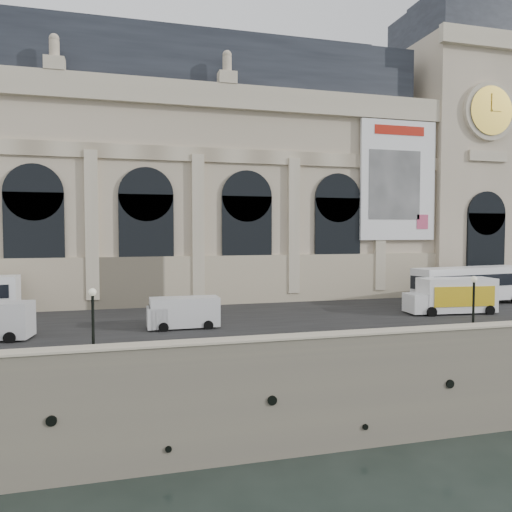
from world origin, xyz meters
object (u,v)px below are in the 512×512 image
Objects in this scene: bus_right at (470,284)px; van_c at (180,313)px; box_truck at (452,296)px; lamp_left at (93,326)px; lamp_right at (473,308)px.

bus_right reaches higher than van_c.
van_c is at bearing -170.72° from bus_right.
box_truck reaches higher than van_c.
van_c is 10.65m from lamp_left.
lamp_left is (-30.29, -9.41, 0.50)m from box_truck.
lamp_right is at bearing 0.24° from lamp_left.
lamp_right reaches higher than bus_right.
lamp_right reaches higher than box_truck.
bus_right is 2.44× the size of van_c.
box_truck is (-5.31, -4.30, -0.52)m from bus_right.
lamp_left is (-5.85, -8.85, 0.90)m from van_c.
box_truck is (24.44, 0.56, 0.39)m from van_c.
box_truck is 31.72m from lamp_left.
lamp_right is at bearing -119.17° from box_truck.
box_truck is 1.92× the size of lamp_left.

